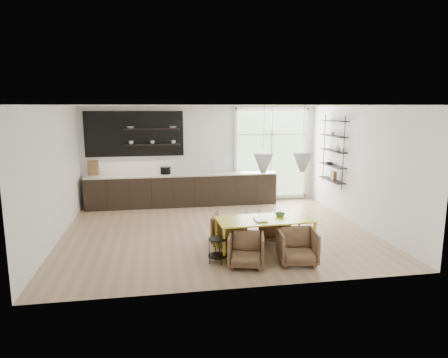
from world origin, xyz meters
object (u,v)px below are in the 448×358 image
(armchair_back_right, at_px, (274,227))
(wire_stool, at_px, (218,247))
(armchair_back_left, at_px, (230,229))
(armchair_front_left, at_px, (246,250))
(dining_table, at_px, (265,221))
(armchair_front_right, at_px, (297,247))

(armchair_back_right, distance_m, wire_stool, 1.71)
(armchair_back_left, height_order, armchair_front_left, armchair_back_left)
(armchair_back_right, bearing_deg, armchair_front_left, 68.44)
(dining_table, height_order, armchair_back_left, dining_table)
(armchair_front_right, bearing_deg, armchair_back_left, 136.30)
(armchair_back_right, xyz_separation_m, armchair_front_left, (-0.90, -1.25, -0.01))
(armchair_back_right, bearing_deg, armchair_front_right, 107.04)
(armchair_back_left, distance_m, armchair_front_left, 1.25)
(dining_table, bearing_deg, armchair_back_left, 131.29)
(armchair_back_right, height_order, wire_stool, armchair_back_right)
(dining_table, relative_size, armchair_front_left, 2.90)
(dining_table, distance_m, wire_stool, 1.12)
(dining_table, distance_m, armchair_back_right, 0.80)
(armchair_back_left, height_order, armchair_back_right, armchair_back_left)
(armchair_back_left, bearing_deg, armchair_front_right, 148.41)
(armchair_back_right, relative_size, wire_stool, 1.47)
(armchair_back_left, bearing_deg, armchair_front_left, 112.88)
(dining_table, height_order, armchair_front_left, dining_table)
(dining_table, height_order, armchair_front_right, dining_table)
(armchair_back_left, relative_size, armchair_front_left, 1.08)
(armchair_front_right, height_order, wire_stool, armchair_front_right)
(armchair_back_right, bearing_deg, wire_stool, 50.19)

